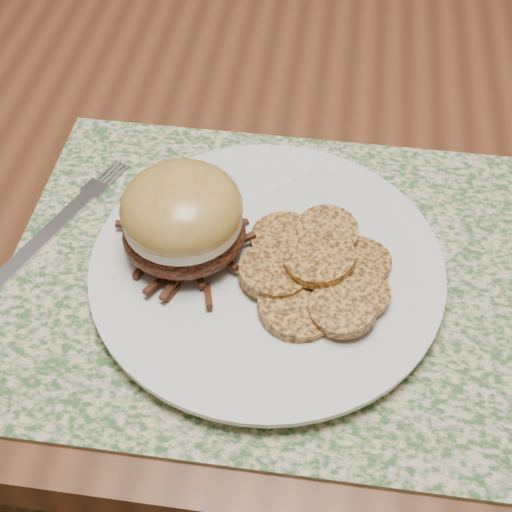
{
  "coord_description": "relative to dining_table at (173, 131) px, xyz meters",
  "views": [
    {
      "loc": [
        0.18,
        -0.61,
        1.2
      ],
      "look_at": [
        0.13,
        -0.27,
        0.79
      ],
      "focal_mm": 50.0,
      "sensor_mm": 36.0,
      "label": 1
    }
  ],
  "objects": [
    {
      "name": "ground",
      "position": [
        0.0,
        0.0,
        -0.67
      ],
      "size": [
        3.5,
        3.5,
        0.0
      ],
      "primitive_type": "plane",
      "color": "brown",
      "rests_on": "ground"
    },
    {
      "name": "dining_table",
      "position": [
        0.0,
        0.0,
        0.0
      ],
      "size": [
        1.5,
        0.9,
        0.75
      ],
      "color": "#5C311A",
      "rests_on": "ground"
    },
    {
      "name": "placemat",
      "position": [
        0.16,
        -0.26,
        0.08
      ],
      "size": [
        0.45,
        0.33,
        0.0
      ],
      "primitive_type": "cube",
      "color": "#33592E",
      "rests_on": "dining_table"
    },
    {
      "name": "dinner_plate",
      "position": [
        0.14,
        -0.26,
        0.09
      ],
      "size": [
        0.26,
        0.26,
        0.02
      ],
      "primitive_type": "cylinder",
      "color": "silver",
      "rests_on": "placemat"
    },
    {
      "name": "pork_sandwich",
      "position": [
        0.07,
        -0.25,
        0.13
      ],
      "size": [
        0.12,
        0.12,
        0.07
      ],
      "rotation": [
        0.0,
        0.0,
        0.3
      ],
      "color": "black",
      "rests_on": "dinner_plate"
    },
    {
      "name": "roasted_potatoes",
      "position": [
        0.18,
        -0.27,
        0.11
      ],
      "size": [
        0.13,
        0.14,
        0.03
      ],
      "color": "#A97431",
      "rests_on": "dinner_plate"
    },
    {
      "name": "fork",
      "position": [
        -0.04,
        -0.22,
        0.09
      ],
      "size": [
        0.08,
        0.16,
        0.0
      ],
      "rotation": [
        0.0,
        0.0,
        -0.4
      ],
      "color": "#BABAC1",
      "rests_on": "placemat"
    }
  ]
}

